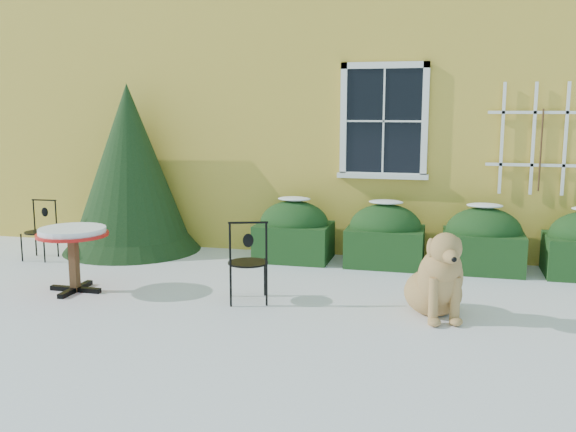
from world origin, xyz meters
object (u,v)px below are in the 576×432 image
(bistro_table, at_px, (73,239))
(dog, at_px, (438,281))
(evergreen_shrub, at_px, (130,184))
(patio_chair_near, at_px, (248,261))
(patio_chair_far, at_px, (40,230))

(bistro_table, distance_m, dog, 4.20)
(dog, bearing_deg, evergreen_shrub, 136.17)
(evergreen_shrub, height_order, dog, evergreen_shrub)
(bistro_table, bearing_deg, patio_chair_near, 2.84)
(evergreen_shrub, xyz_separation_m, patio_chair_far, (-1.01, -0.85, -0.59))
(bistro_table, bearing_deg, dog, 1.08)
(patio_chair_far, distance_m, dog, 5.77)
(bistro_table, distance_m, patio_chair_far, 2.01)
(evergreen_shrub, height_order, patio_chair_far, evergreen_shrub)
(evergreen_shrub, bearing_deg, bistro_table, -79.36)
(evergreen_shrub, distance_m, patio_chair_far, 1.44)
(patio_chair_far, height_order, dog, dog)
(bistro_table, bearing_deg, patio_chair_far, 135.57)
(evergreen_shrub, relative_size, patio_chair_near, 2.66)
(patio_chair_near, height_order, dog, patio_chair_near)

